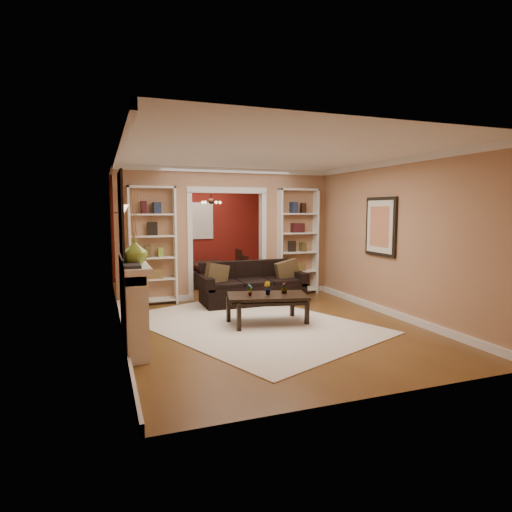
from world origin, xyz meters
name	(u,v)px	position (x,y,z in m)	size (l,w,h in m)	color
floor	(245,309)	(0.00, 0.00, 0.00)	(8.00, 8.00, 0.00)	brown
ceiling	(245,162)	(0.00, 0.00, 2.70)	(8.00, 8.00, 0.00)	white
wall_back	(198,228)	(0.00, 4.00, 1.35)	(8.00, 8.00, 0.00)	tan
wall_front	(378,263)	(0.00, -4.00, 1.35)	(8.00, 8.00, 0.00)	tan
wall_left	(116,240)	(-2.25, 0.00, 1.35)	(8.00, 8.00, 0.00)	tan
wall_right	(351,235)	(2.25, 0.00, 1.35)	(8.00, 8.00, 0.00)	tan
partition_wall	(227,234)	(0.00, 1.20, 1.35)	(4.50, 0.15, 2.70)	tan
red_back_panel	(199,229)	(0.00, 3.97, 1.32)	(4.44, 0.04, 2.64)	maroon
dining_window	(199,221)	(0.00, 3.93, 1.55)	(0.78, 0.03, 0.98)	#8CA5CC
area_rug	(251,324)	(-0.25, -1.02, 0.01)	(2.78, 3.89, 0.01)	white
sofa	(253,283)	(0.30, 0.45, 0.41)	(2.09, 0.90, 0.82)	black
pillow_left	(217,274)	(-0.44, 0.43, 0.63)	(0.47, 0.13, 0.47)	brown
pillow_right	(287,270)	(1.04, 0.43, 0.63)	(0.47, 0.13, 0.47)	brown
coffee_table	(267,309)	(0.01, -1.08, 0.24)	(1.27, 0.69, 0.48)	black
plant_left	(250,290)	(-0.28, -1.08, 0.58)	(0.11, 0.07, 0.20)	#336626
plant_center	(267,288)	(0.01, -1.08, 0.59)	(0.12, 0.10, 0.22)	#336626
plant_right	(284,288)	(0.31, -1.08, 0.58)	(0.11, 0.11, 0.19)	#336626
bookshelf_left	(153,246)	(-1.55, 1.03, 1.15)	(0.90, 0.30, 2.30)	white
bookshelf_right	(297,242)	(1.55, 1.03, 1.15)	(0.90, 0.30, 2.30)	white
fireplace	(135,304)	(-2.09, -1.50, 0.58)	(0.32, 1.70, 1.16)	white
vase	(135,252)	(-2.09, -1.82, 1.32)	(0.31, 0.31, 0.33)	#82AC37
mirror	(121,214)	(-2.23, -1.50, 1.80)	(0.03, 0.95, 1.10)	silver
wall_sconce	(120,211)	(-2.15, 0.55, 1.83)	(0.18, 0.18, 0.22)	#FFE0A5
framed_art	(380,227)	(2.21, -1.00, 1.55)	(0.04, 0.85, 1.05)	black
dining_table	(212,274)	(0.04, 2.69, 0.27)	(0.85, 1.53, 0.54)	black
dining_chair_nw	(192,273)	(-0.51, 2.39, 0.38)	(0.38, 0.38, 0.76)	black
dining_chair_ne	(237,270)	(0.59, 2.39, 0.38)	(0.38, 0.38, 0.76)	black
dining_chair_sw	(187,269)	(-0.51, 2.99, 0.39)	(0.38, 0.38, 0.77)	black
dining_chair_se	(230,265)	(0.59, 2.99, 0.43)	(0.43, 0.43, 0.86)	black
chandelier	(210,202)	(0.00, 2.70, 2.02)	(0.50, 0.50, 0.30)	#352418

